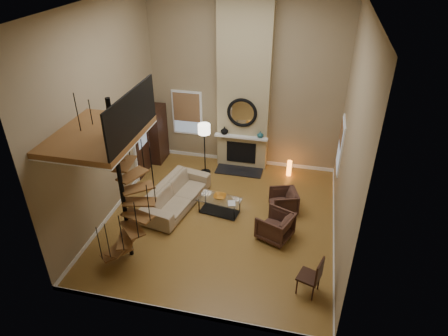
% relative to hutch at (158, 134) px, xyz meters
% --- Properties ---
extents(ground, '(6.00, 6.50, 0.01)m').
position_rel_hutch_xyz_m(ground, '(2.81, -2.76, -0.95)').
color(ground, '#A77A36').
rests_on(ground, ground).
extents(back_wall, '(6.00, 0.02, 5.50)m').
position_rel_hutch_xyz_m(back_wall, '(2.81, 0.49, 1.80)').
color(back_wall, '#958260').
rests_on(back_wall, ground).
extents(front_wall, '(6.00, 0.02, 5.50)m').
position_rel_hutch_xyz_m(front_wall, '(2.81, -6.01, 1.80)').
color(front_wall, '#958260').
rests_on(front_wall, ground).
extents(left_wall, '(0.02, 6.50, 5.50)m').
position_rel_hutch_xyz_m(left_wall, '(-0.19, -2.76, 1.80)').
color(left_wall, '#958260').
rests_on(left_wall, ground).
extents(right_wall, '(0.02, 6.50, 5.50)m').
position_rel_hutch_xyz_m(right_wall, '(5.81, -2.76, 1.80)').
color(right_wall, '#958260').
rests_on(right_wall, ground).
extents(ceiling, '(6.00, 6.50, 0.01)m').
position_rel_hutch_xyz_m(ceiling, '(2.81, -2.76, 4.54)').
color(ceiling, silver).
rests_on(ceiling, back_wall).
extents(baseboard_back, '(6.00, 0.02, 0.12)m').
position_rel_hutch_xyz_m(baseboard_back, '(2.81, 0.48, -0.89)').
color(baseboard_back, white).
rests_on(baseboard_back, ground).
extents(baseboard_front, '(6.00, 0.02, 0.12)m').
position_rel_hutch_xyz_m(baseboard_front, '(2.81, -6.00, -0.89)').
color(baseboard_front, white).
rests_on(baseboard_front, ground).
extents(baseboard_left, '(0.02, 6.50, 0.12)m').
position_rel_hutch_xyz_m(baseboard_left, '(-0.18, -2.76, -0.89)').
color(baseboard_left, white).
rests_on(baseboard_left, ground).
extents(baseboard_right, '(0.02, 6.50, 0.12)m').
position_rel_hutch_xyz_m(baseboard_right, '(5.80, -2.76, -0.89)').
color(baseboard_right, white).
rests_on(baseboard_right, ground).
extents(chimney_breast, '(1.60, 0.38, 5.50)m').
position_rel_hutch_xyz_m(chimney_breast, '(2.81, 0.30, 1.80)').
color(chimney_breast, tan).
rests_on(chimney_breast, ground).
extents(hearth, '(1.50, 0.60, 0.04)m').
position_rel_hutch_xyz_m(hearth, '(2.81, -0.19, -0.93)').
color(hearth, black).
rests_on(hearth, ground).
extents(firebox, '(0.95, 0.02, 0.72)m').
position_rel_hutch_xyz_m(firebox, '(2.81, 0.10, -0.40)').
color(firebox, black).
rests_on(firebox, chimney_breast).
extents(mantel, '(1.70, 0.18, 0.06)m').
position_rel_hutch_xyz_m(mantel, '(2.81, 0.02, 0.20)').
color(mantel, white).
rests_on(mantel, chimney_breast).
extents(mirror_frame, '(0.94, 0.10, 0.94)m').
position_rel_hutch_xyz_m(mirror_frame, '(2.81, 0.08, 1.00)').
color(mirror_frame, black).
rests_on(mirror_frame, chimney_breast).
extents(mirror_disc, '(0.80, 0.01, 0.80)m').
position_rel_hutch_xyz_m(mirror_disc, '(2.81, 0.09, 1.00)').
color(mirror_disc, white).
rests_on(mirror_disc, chimney_breast).
extents(vase_left, '(0.24, 0.24, 0.25)m').
position_rel_hutch_xyz_m(vase_left, '(2.26, 0.06, 0.35)').
color(vase_left, black).
rests_on(vase_left, mantel).
extents(vase_right, '(0.20, 0.20, 0.21)m').
position_rel_hutch_xyz_m(vase_right, '(3.41, 0.06, 0.33)').
color(vase_right, '#174951').
rests_on(vase_right, mantel).
extents(window_back, '(1.02, 0.06, 1.52)m').
position_rel_hutch_xyz_m(window_back, '(0.91, 0.46, 0.67)').
color(window_back, white).
rests_on(window_back, back_wall).
extents(window_right, '(0.06, 1.02, 1.52)m').
position_rel_hutch_xyz_m(window_right, '(5.78, -0.76, 0.68)').
color(window_right, white).
rests_on(window_right, right_wall).
extents(entry_door, '(0.10, 1.05, 2.16)m').
position_rel_hutch_xyz_m(entry_door, '(-0.15, -0.96, 0.10)').
color(entry_door, white).
rests_on(entry_door, ground).
extents(loft, '(1.70, 2.20, 1.09)m').
position_rel_hutch_xyz_m(loft, '(0.76, -4.56, 2.29)').
color(loft, brown).
rests_on(loft, left_wall).
extents(spiral_stair, '(1.47, 1.47, 4.06)m').
position_rel_hutch_xyz_m(spiral_stair, '(1.02, -4.55, 0.83)').
color(spiral_stair, black).
rests_on(spiral_stair, ground).
extents(hutch, '(0.40, 0.85, 1.89)m').
position_rel_hutch_xyz_m(hutch, '(0.00, 0.00, 0.00)').
color(hutch, black).
rests_on(hutch, ground).
extents(sofa, '(1.40, 2.58, 0.71)m').
position_rel_hutch_xyz_m(sofa, '(1.45, -2.42, -0.55)').
color(sofa, tan).
rests_on(sofa, ground).
extents(armchair_near, '(0.90, 0.89, 0.65)m').
position_rel_hutch_xyz_m(armchair_near, '(4.48, -2.00, -0.60)').
color(armchair_near, '#462A20').
rests_on(armchair_near, ground).
extents(armchair_far, '(1.03, 1.02, 0.73)m').
position_rel_hutch_xyz_m(armchair_far, '(4.38, -3.18, -0.60)').
color(armchair_far, '#462A20').
rests_on(armchair_far, ground).
extents(coffee_table, '(1.24, 0.75, 0.44)m').
position_rel_hutch_xyz_m(coffee_table, '(2.70, -2.46, -0.67)').
color(coffee_table, silver).
rests_on(coffee_table, ground).
extents(bowl, '(0.35, 0.35, 0.09)m').
position_rel_hutch_xyz_m(bowl, '(2.70, -2.41, -0.45)').
color(bowl, '#BF7621').
rests_on(bowl, coffee_table).
extents(book, '(0.26, 0.31, 0.03)m').
position_rel_hutch_xyz_m(book, '(3.05, -2.61, -0.49)').
color(book, gray).
rests_on(book, coffee_table).
extents(floor_lamp, '(0.38, 0.38, 1.70)m').
position_rel_hutch_xyz_m(floor_lamp, '(1.75, -0.48, 0.46)').
color(floor_lamp, black).
rests_on(floor_lamp, ground).
extents(accent_lamp, '(0.15, 0.15, 0.53)m').
position_rel_hutch_xyz_m(accent_lamp, '(4.40, -0.04, -0.70)').
color(accent_lamp, orange).
rests_on(accent_lamp, ground).
extents(side_chair, '(0.56, 0.56, 0.96)m').
position_rel_hutch_xyz_m(side_chair, '(5.31, -4.82, -0.42)').
color(side_chair, black).
rests_on(side_chair, ground).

